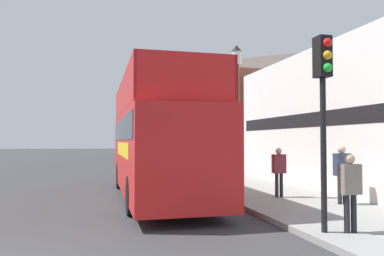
# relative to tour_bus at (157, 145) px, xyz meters

# --- Properties ---
(ground_plane) EXTENTS (144.00, 144.00, 0.00)m
(ground_plane) POSITION_rel_tour_bus_xyz_m (-3.99, 13.95, -1.86)
(ground_plane) COLOR #333335
(sidewalk) EXTENTS (3.80, 108.00, 0.14)m
(sidewalk) POSITION_rel_tour_bus_xyz_m (3.90, 10.95, -1.79)
(sidewalk) COLOR gray
(sidewalk) RESTS_ON ground_plane
(pub_white_frontage) EXTENTS (6.01, 13.32, 5.54)m
(pub_white_frontage) POSITION_rel_tour_bus_xyz_m (8.80, -0.60, 0.91)
(pub_white_frontage) COLOR white
(pub_white_frontage) RESTS_ON ground_plane
(brick_terrace_rear) EXTENTS (6.00, 25.61, 9.41)m
(brick_terrace_rear) POSITION_rel_tour_bus_xyz_m (8.80, 19.56, 2.84)
(brick_terrace_rear) COLOR brown
(brick_terrace_rear) RESTS_ON ground_plane
(tour_bus) EXTENTS (2.64, 9.83, 4.10)m
(tour_bus) POSITION_rel_tour_bus_xyz_m (0.00, 0.00, 0.00)
(tour_bus) COLOR red
(tour_bus) RESTS_ON ground_plane
(parked_car_ahead_of_bus) EXTENTS (1.77, 4.40, 1.53)m
(parked_car_ahead_of_bus) POSITION_rel_tour_bus_xyz_m (0.91, 7.30, -1.15)
(parked_car_ahead_of_bus) COLOR black
(parked_car_ahead_of_bus) RESTS_ON ground_plane
(pedestrian_nearest) EXTENTS (0.42, 0.23, 1.60)m
(pedestrian_nearest) POSITION_rel_tour_bus_xyz_m (2.90, -6.53, -0.76)
(pedestrian_nearest) COLOR #232328
(pedestrian_nearest) RESTS_ON sidewalk
(pedestrian_second) EXTENTS (0.45, 0.25, 1.72)m
(pedestrian_second) POSITION_rel_tour_bus_xyz_m (4.93, -3.52, -0.69)
(pedestrian_second) COLOR #232328
(pedestrian_second) RESTS_ON sidewalk
(pedestrian_third) EXTENTS (0.43, 0.23, 1.63)m
(pedestrian_third) POSITION_rel_tour_bus_xyz_m (3.78, -1.82, -0.74)
(pedestrian_third) COLOR #232328
(pedestrian_third) RESTS_ON sidewalk
(traffic_signal) EXTENTS (0.28, 0.42, 4.02)m
(traffic_signal) POSITION_rel_tour_bus_xyz_m (2.40, -6.40, 1.21)
(traffic_signal) COLOR black
(traffic_signal) RESTS_ON sidewalk
(lamp_post_nearest) EXTENTS (0.35, 0.35, 5.07)m
(lamp_post_nearest) POSITION_rel_tour_bus_xyz_m (2.43, -1.47, 1.74)
(lamp_post_nearest) COLOR black
(lamp_post_nearest) RESTS_ON sidewalk
(lamp_post_second) EXTENTS (0.35, 0.35, 4.97)m
(lamp_post_second) POSITION_rel_tour_bus_xyz_m (2.52, 6.78, 1.68)
(lamp_post_second) COLOR black
(lamp_post_second) RESTS_ON sidewalk
(lamp_post_third) EXTENTS (0.35, 0.35, 5.17)m
(lamp_post_third) POSITION_rel_tour_bus_xyz_m (2.46, 15.04, 1.80)
(lamp_post_third) COLOR black
(lamp_post_third) RESTS_ON sidewalk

